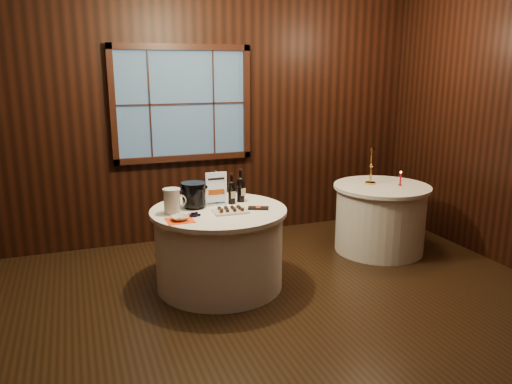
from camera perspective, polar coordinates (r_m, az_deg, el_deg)
name	(u,v)px	position (r m, az deg, el deg)	size (l,w,h in m)	color
ground	(255,335)	(4.10, -0.06, -16.02)	(6.00, 6.00, 0.00)	black
back_wall	(182,113)	(5.97, -8.43, 8.94)	(6.00, 0.10, 3.00)	black
main_table	(219,247)	(4.80, -4.22, -6.33)	(1.28, 1.28, 0.77)	white
side_table	(380,218)	(5.89, 13.99, -2.87)	(1.08, 1.08, 0.77)	white
sign_stand	(216,193)	(4.80, -4.57, -0.13)	(0.21, 0.10, 0.33)	#B1B0B7
port_bottle_left	(232,191)	(4.82, -2.80, 0.14)	(0.07, 0.08, 0.30)	black
port_bottle_right	(241,188)	(4.90, -1.76, 0.50)	(0.08, 0.09, 0.33)	black
ice_bucket	(194,195)	(4.72, -7.12, -0.29)	(0.24, 0.24, 0.24)	black
chocolate_plate	(230,210)	(4.56, -2.94, -2.10)	(0.32, 0.22, 0.05)	silver
chocolate_box	(258,208)	(4.67, 0.26, -1.85)	(0.19, 0.10, 0.02)	black
grape_bunch	(195,214)	(4.46, -7.04, -2.56)	(0.16, 0.07, 0.04)	black
glass_pitcher	(172,201)	(4.56, -9.56, -1.01)	(0.21, 0.16, 0.23)	silver
orange_napkin	(180,220)	(4.37, -8.70, -3.22)	(0.23, 0.23, 0.00)	#EA4013
cracker_bowl	(180,218)	(4.36, -8.71, -2.96)	(0.15, 0.15, 0.04)	silver
brass_candlestick	(371,171)	(5.79, 13.01, 2.37)	(0.12, 0.12, 0.42)	gold
red_candle	(400,180)	(5.80, 16.18, 1.32)	(0.04, 0.04, 0.17)	gold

